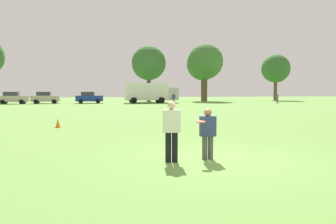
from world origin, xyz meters
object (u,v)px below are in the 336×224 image
at_px(parked_car_mid_left, 13,98).
at_px(parked_car_center, 45,98).
at_px(bystander_far_jogger, 277,98).
at_px(parked_car_mid_right, 89,97).
at_px(bystander_field_marshal, 174,98).
at_px(box_truck, 150,92).
at_px(frisbee, 200,122).
at_px(player_thrower, 172,128).
at_px(player_defender, 208,131).
at_px(traffic_cone, 58,123).

xyz_separation_m(parked_car_mid_left, parked_car_center, (4.52, 0.68, 0.00)).
bearing_deg(bystander_far_jogger, parked_car_mid_left, 170.57).
distance_m(parked_car_center, parked_car_mid_right, 6.61).
distance_m(parked_car_mid_right, bystander_field_marshal, 14.89).
xyz_separation_m(parked_car_mid_right, box_truck, (9.64, -0.92, 0.83)).
relative_size(frisbee, box_truck, 0.03).
height_order(box_truck, bystander_field_marshal, box_truck).
height_order(parked_car_center, parked_car_mid_right, same).
height_order(parked_car_center, bystander_field_marshal, parked_car_center).
bearing_deg(player_thrower, parked_car_mid_left, 106.54).
height_order(player_defender, box_truck, box_truck).
bearing_deg(parked_car_mid_left, traffic_cone, -74.84).
bearing_deg(parked_car_center, frisbee, -78.08).
height_order(parked_car_mid_left, box_truck, box_truck).
height_order(player_thrower, parked_car_mid_left, parked_car_mid_left).
distance_m(frisbee, bystander_far_jogger, 46.85).
relative_size(player_thrower, frisbee, 6.13).
bearing_deg(traffic_cone, frisbee, -65.31).
distance_m(player_defender, frisbee, 0.53).
xyz_separation_m(traffic_cone, box_truck, (11.06, 34.98, 1.52)).
bearing_deg(player_defender, parked_car_center, 102.36).
bearing_deg(frisbee, traffic_cone, 114.69).
bearing_deg(player_thrower, traffic_cone, 111.31).
bearing_deg(parked_car_mid_left, parked_car_center, 8.58).
distance_m(player_thrower, parked_car_mid_left, 47.67).
height_order(player_defender, parked_car_center, parked_car_center).
bearing_deg(bystander_far_jogger, box_truck, 163.02).
bearing_deg(box_truck, player_thrower, -99.08).
bearing_deg(parked_car_mid_right, player_thrower, -86.93).
bearing_deg(bystander_far_jogger, parked_car_mid_right, 166.76).
bearing_deg(parked_car_center, parked_car_mid_left, -171.42).
xyz_separation_m(player_defender, parked_car_mid_left, (-14.65, 45.57, 0.11)).
distance_m(parked_car_mid_left, parked_car_center, 4.57).
relative_size(frisbee, parked_car_center, 0.06).
relative_size(player_defender, box_truck, 0.17).
bearing_deg(parked_car_center, box_truck, -5.11).
distance_m(player_defender, box_truck, 45.22).
relative_size(player_defender, parked_car_mid_left, 0.34).
bearing_deg(bystander_far_jogger, player_defender, -123.02).
height_order(box_truck, bystander_far_jogger, box_truck).
xyz_separation_m(player_thrower, traffic_cone, (-3.88, 9.94, -0.71)).
distance_m(frisbee, bystander_field_marshal, 37.34).
relative_size(box_truck, bystander_field_marshal, 5.11).
bearing_deg(box_truck, traffic_cone, -107.54).
xyz_separation_m(player_thrower, bystander_field_marshal, (8.95, 36.27, 0.00)).
relative_size(player_defender, parked_car_mid_right, 0.34).
xyz_separation_m(player_defender, frisbee, (-0.32, -0.29, 0.30)).
relative_size(parked_car_center, bystander_field_marshal, 2.53).
relative_size(parked_car_mid_left, parked_car_mid_right, 1.00).
relative_size(parked_car_mid_left, parked_car_center, 1.00).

